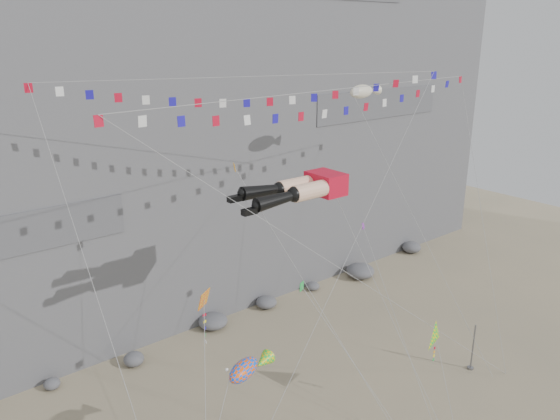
# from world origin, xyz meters

# --- Properties ---
(cliff) EXTENTS (80.00, 28.00, 50.00)m
(cliff) POSITION_xyz_m (0.00, 32.00, 25.00)
(cliff) COLOR slate
(cliff) RESTS_ON ground
(talus_boulders) EXTENTS (60.00, 3.00, 1.20)m
(talus_boulders) POSITION_xyz_m (0.00, 17.00, 0.60)
(talus_boulders) COLOR #5D5D62
(talus_boulders) RESTS_ON ground
(anchor_pole_right) EXTENTS (0.12, 0.12, 3.86)m
(anchor_pole_right) POSITION_xyz_m (12.27, -1.06, 1.93)
(anchor_pole_right) COLOR slate
(anchor_pole_right) RESTS_ON ground
(legs_kite) EXTENTS (8.03, 12.80, 19.47)m
(legs_kite) POSITION_xyz_m (-0.88, 4.44, 15.76)
(legs_kite) COLOR red
(legs_kite) RESTS_ON ground
(flag_banner_upper) EXTENTS (26.40, 16.30, 28.56)m
(flag_banner_upper) POSITION_xyz_m (-0.70, 8.94, 22.33)
(flag_banner_upper) COLOR red
(flag_banner_upper) RESTS_ON ground
(flag_banner_lower) EXTENTS (32.99, 10.43, 25.55)m
(flag_banner_lower) POSITION_xyz_m (3.06, 5.46, 21.54)
(flag_banner_lower) COLOR red
(flag_banner_lower) RESTS_ON ground
(harlequin_kite) EXTENTS (4.56, 6.15, 13.48)m
(harlequin_kite) POSITION_xyz_m (-9.73, 1.71, 12.03)
(harlequin_kite) COLOR red
(harlequin_kite) RESTS_ON ground
(fish_windsock) EXTENTS (9.35, 5.79, 11.47)m
(fish_windsock) POSITION_xyz_m (-7.93, 0.93, 7.48)
(fish_windsock) COLOR #FF580D
(fish_windsock) RESTS_ON ground
(delta_kite) EXTENTS (4.31, 5.41, 8.34)m
(delta_kite) POSITION_xyz_m (5.27, -2.27, 6.06)
(delta_kite) COLOR yellow
(delta_kite) RESTS_ON ground
(blimp_windsock) EXTENTS (3.98, 14.04, 24.43)m
(blimp_windsock) POSITION_xyz_m (10.61, 10.19, 20.54)
(blimp_windsock) COLOR beige
(blimp_windsock) RESTS_ON ground
(small_kite_a) EXTENTS (5.15, 12.88, 21.63)m
(small_kite_a) POSITION_xyz_m (-4.18, 6.31, 16.82)
(small_kite_a) COLOR #FFA015
(small_kite_a) RESTS_ON ground
(small_kite_b) EXTENTS (3.92, 11.34, 16.27)m
(small_kite_b) POSITION_xyz_m (5.44, 4.53, 11.51)
(small_kite_b) COLOR purple
(small_kite_b) RESTS_ON ground
(small_kite_c) EXTENTS (3.78, 9.30, 14.01)m
(small_kite_c) POSITION_xyz_m (-2.84, 1.79, 10.48)
(small_kite_c) COLOR green
(small_kite_c) RESTS_ON ground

